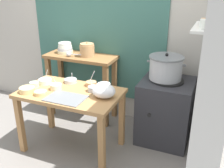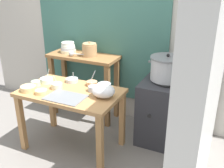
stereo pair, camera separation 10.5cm
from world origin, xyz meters
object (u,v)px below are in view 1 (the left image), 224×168
Objects in this scene: prep_bowl_0 at (93,89)px; prep_bowl_3 at (45,81)px; prep_bowl_6 at (104,86)px; ladle at (70,54)px; bowl_stack_enamel at (65,48)px; prep_bowl_2 at (91,83)px; stove_block at (165,110)px; serving_tray at (66,98)px; prep_bowl_4 at (56,86)px; prep_bowl_8 at (27,90)px; prep_bowl_7 at (41,93)px; prep_bowl_1 at (71,81)px; steamer_pot at (166,67)px; plastic_bag at (104,91)px; prep_bowl_5 at (34,84)px; back_shelf_table at (81,71)px; prep_table at (71,101)px; clay_pot at (87,50)px.

prep_bowl_3 is at bearing -178.89° from prep_bowl_0.
ladle is at bearing 149.01° from prep_bowl_6.
bowl_stack_enamel is 1.00m from prep_bowl_6.
prep_bowl_3 is at bearing -164.63° from prep_bowl_2.
serving_tray is at bearing -138.82° from stove_block.
prep_bowl_4 is 0.93× the size of prep_bowl_8.
stove_block reaches higher than prep_bowl_7.
prep_bowl_1 is at bearing 55.92° from prep_bowl_8.
stove_block is at bearing 30.78° from prep_bowl_6.
steamer_pot is 1.52× the size of ladle.
plastic_bag is 1.85× the size of prep_bowl_7.
bowl_stack_enamel reaches higher than prep_bowl_1.
steamer_pot reaches higher than prep_bowl_5.
prep_bowl_0 is at bearing -55.57° from prep_bowl_2.
prep_bowl_0 is at bearing -19.87° from prep_bowl_1.
steamer_pot is at bearing 43.22° from serving_tray.
prep_bowl_4 is (0.10, -0.74, 0.08)m from back_shelf_table.
bowl_stack_enamel is at bearing 100.86° from prep_bowl_3.
prep_bowl_8 is (-0.15, -0.92, 0.07)m from back_shelf_table.
serving_tray is 3.85× the size of prep_bowl_5.
bowl_stack_enamel is at bearing 106.15° from prep_bowl_7.
prep_table is at bearing -155.83° from prep_bowl_0.
prep_bowl_7 is (0.27, -0.95, -0.22)m from bowl_stack_enamel.
prep_bowl_0 reaches higher than prep_bowl_5.
prep_bowl_3 is at bearing 69.54° from prep_bowl_5.
steamer_pot is at bearing 50.91° from plastic_bag.
prep_bowl_8 is (-0.25, -0.92, -0.23)m from clay_pot.
steamer_pot is 1.55m from prep_bowl_8.
bowl_stack_enamel is at bearing 174.70° from steamer_pot.
bowl_stack_enamel reaches higher than prep_bowl_6.
stove_block is 1.77× the size of steamer_pot.
prep_bowl_2 is at bearing -155.16° from stove_block.
prep_bowl_1 is at bearing -179.35° from prep_bowl_2.
steamer_pot reaches higher than prep_bowl_8.
serving_tray is at bearing 3.91° from prep_bowl_7.
ladle is 0.85m from prep_bowl_7.
back_shelf_table is 5.64× the size of prep_bowl_3.
clay_pot is at bearing -3.45° from bowl_stack_enamel.
prep_bowl_5 reaches higher than prep_table.
prep_bowl_2 reaches higher than prep_bowl_5.
stove_block is 1.22m from serving_tray.
prep_bowl_6 is (-0.60, -0.40, -0.17)m from steamer_pot.
prep_bowl_2 reaches higher than prep_bowl_8.
plastic_bag is at bearing -52.09° from clay_pot.
plastic_bag is at bearing -39.21° from bowl_stack_enamel.
serving_tray is 0.47m from prep_bowl_8.
prep_table is 1.15× the size of back_shelf_table.
prep_bowl_8 is at bearing -83.92° from bowl_stack_enamel.
stove_block reaches higher than prep_table.
clay_pot is (0.10, 0.00, 0.30)m from back_shelf_table.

